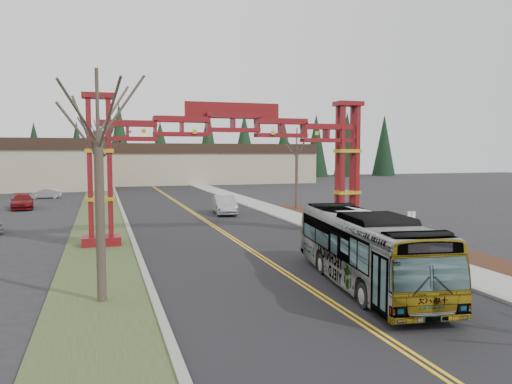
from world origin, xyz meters
name	(u,v)px	position (x,y,z in m)	size (l,w,h in m)	color
ground	(389,341)	(0.00, 0.00, 0.00)	(200.00, 200.00, 0.00)	black
road	(210,224)	(0.00, 25.00, 0.01)	(12.00, 110.00, 0.02)	black
lane_line_left	(209,224)	(-0.12, 25.00, 0.03)	(0.12, 100.00, 0.01)	yellow
lane_line_right	(212,224)	(0.12, 25.00, 0.03)	(0.12, 100.00, 0.01)	yellow
curb_right	(285,220)	(6.15, 25.00, 0.07)	(0.30, 110.00, 0.15)	gray
sidewalk_right	(302,219)	(7.60, 25.00, 0.08)	(2.60, 110.00, 0.14)	gray
landscape_strip	(452,253)	(10.20, 10.00, 0.06)	(2.60, 50.00, 0.12)	black
grass_median	(102,228)	(-8.00, 25.00, 0.04)	(4.00, 110.00, 0.08)	#354522
curb_left	(128,227)	(-6.15, 25.00, 0.07)	(0.30, 110.00, 0.15)	gray
gateway_arch	(233,145)	(0.00, 18.00, 5.98)	(18.20, 1.60, 8.90)	#5B0C0E
retail_building_east	(201,163)	(10.00, 79.95, 3.51)	(38.00, 20.30, 7.00)	#B5A98A
conifer_treeline	(143,148)	(0.25, 92.00, 6.49)	(116.10, 5.60, 13.00)	black
transit_bus	(365,249)	(2.37, 5.60, 1.54)	(2.58, 11.04, 3.07)	#A0A3A7
silver_sedan	(224,205)	(2.50, 30.66, 0.82)	(1.74, 4.98, 1.64)	#A5A8AD
parked_car_mid_a	(22,202)	(-15.37, 40.65, 0.72)	(2.01, 4.96, 1.44)	maroon
parked_car_far_a	(44,193)	(-14.48, 51.86, 0.62)	(1.31, 3.75, 1.23)	#AAABB2
bare_tree_median_near	(98,132)	(-8.00, 6.36, 6.22)	(3.36, 3.36, 8.48)	#382D26
bare_tree_median_mid	(99,150)	(-8.00, 17.89, 5.64)	(2.95, 2.95, 7.63)	#382D26
bare_tree_median_far	(100,140)	(-8.00, 41.65, 6.80)	(3.44, 3.44, 9.12)	#382D26
bare_tree_right_far	(297,149)	(10.00, 32.13, 5.86)	(2.94, 2.94, 7.84)	#382D26
street_sign	(411,221)	(9.44, 12.66, 1.47)	(0.46, 0.14, 2.04)	#3F3F44
barrel_south	(367,226)	(9.14, 17.28, 0.52)	(0.56, 0.56, 1.04)	#F3380D
barrel_mid	(360,224)	(9.39, 18.65, 0.45)	(0.49, 0.49, 0.90)	#F3380D
barrel_north	(324,216)	(8.85, 23.38, 0.46)	(0.50, 0.50, 0.92)	#F3380D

